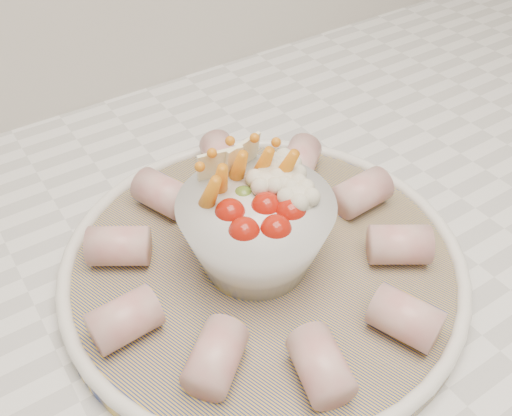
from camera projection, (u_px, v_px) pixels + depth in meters
serving_platter at (263, 262)px, 0.49m from camera, size 0.43×0.43×0.02m
veggie_bowl at (257, 226)px, 0.46m from camera, size 0.13×0.13×0.10m
cured_meat_rolls at (263, 245)px, 0.47m from camera, size 0.29×0.30×0.03m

